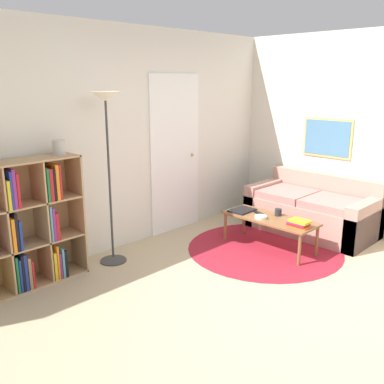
{
  "coord_description": "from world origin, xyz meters",
  "views": [
    {
      "loc": [
        -3.09,
        -1.74,
        1.99
      ],
      "look_at": [
        -0.03,
        1.29,
        0.85
      ],
      "focal_mm": 40.0,
      "sensor_mm": 36.0,
      "label": 1
    }
  ],
  "objects_px": {
    "bowl": "(261,217)",
    "cup": "(278,212)",
    "floor_lamp": "(107,123)",
    "couch": "(313,211)",
    "coffee_table": "(270,221)",
    "vase_on_shelf": "(59,147)",
    "laptop": "(242,210)",
    "bookshelf": "(17,228)"
  },
  "relations": [
    {
      "from": "bowl",
      "to": "cup",
      "type": "relative_size",
      "value": 1.64
    },
    {
      "from": "floor_lamp",
      "to": "couch",
      "type": "height_order",
      "value": "floor_lamp"
    },
    {
      "from": "coffee_table",
      "to": "cup",
      "type": "xyz_separation_m",
      "value": [
        0.13,
        -0.03,
        0.08
      ]
    },
    {
      "from": "cup",
      "to": "vase_on_shelf",
      "type": "height_order",
      "value": "vase_on_shelf"
    },
    {
      "from": "bowl",
      "to": "laptop",
      "type": "bearing_deg",
      "value": 76.44
    },
    {
      "from": "couch",
      "to": "bookshelf",
      "type": "bearing_deg",
      "value": 161.02
    },
    {
      "from": "coffee_table",
      "to": "cup",
      "type": "bearing_deg",
      "value": -12.36
    },
    {
      "from": "couch",
      "to": "bowl",
      "type": "relative_size",
      "value": 11.15
    },
    {
      "from": "laptop",
      "to": "cup",
      "type": "height_order",
      "value": "cup"
    },
    {
      "from": "floor_lamp",
      "to": "bowl",
      "type": "distance_m",
      "value": 2.08
    },
    {
      "from": "bookshelf",
      "to": "coffee_table",
      "type": "bearing_deg",
      "value": -24.31
    },
    {
      "from": "vase_on_shelf",
      "to": "laptop",
      "type": "bearing_deg",
      "value": -20.22
    },
    {
      "from": "couch",
      "to": "bowl",
      "type": "xyz_separation_m",
      "value": [
        -1.06,
        0.11,
        0.13
      ]
    },
    {
      "from": "couch",
      "to": "cup",
      "type": "bearing_deg",
      "value": 178.34
    },
    {
      "from": "laptop",
      "to": "bowl",
      "type": "distance_m",
      "value": 0.35
    },
    {
      "from": "coffee_table",
      "to": "bowl",
      "type": "bearing_deg",
      "value": 152.91
    },
    {
      "from": "bowl",
      "to": "cup",
      "type": "distance_m",
      "value": 0.25
    },
    {
      "from": "laptop",
      "to": "cup",
      "type": "bearing_deg",
      "value": -70.14
    },
    {
      "from": "couch",
      "to": "coffee_table",
      "type": "relative_size",
      "value": 1.42
    },
    {
      "from": "couch",
      "to": "vase_on_shelf",
      "type": "height_order",
      "value": "vase_on_shelf"
    },
    {
      "from": "bookshelf",
      "to": "couch",
      "type": "xyz_separation_m",
      "value": [
        3.49,
        -1.2,
        -0.34
      ]
    },
    {
      "from": "couch",
      "to": "cup",
      "type": "relative_size",
      "value": 18.25
    },
    {
      "from": "bowl",
      "to": "cup",
      "type": "height_order",
      "value": "cup"
    },
    {
      "from": "vase_on_shelf",
      "to": "cup",
      "type": "bearing_deg",
      "value": -28.31
    },
    {
      "from": "laptop",
      "to": "bowl",
      "type": "xyz_separation_m",
      "value": [
        -0.08,
        -0.34,
        0.01
      ]
    },
    {
      "from": "bookshelf",
      "to": "coffee_table",
      "type": "distance_m",
      "value": 2.8
    },
    {
      "from": "floor_lamp",
      "to": "coffee_table",
      "type": "bearing_deg",
      "value": -33.3
    },
    {
      "from": "couch",
      "to": "coffee_table",
      "type": "xyz_separation_m",
      "value": [
        -0.95,
        0.05,
        0.08
      ]
    },
    {
      "from": "cup",
      "to": "coffee_table",
      "type": "bearing_deg",
      "value": 167.64
    },
    {
      "from": "bookshelf",
      "to": "laptop",
      "type": "relative_size",
      "value": 3.98
    },
    {
      "from": "bookshelf",
      "to": "cup",
      "type": "relative_size",
      "value": 14.18
    },
    {
      "from": "vase_on_shelf",
      "to": "coffee_table",
      "type": "bearing_deg",
      "value": -29.21
    },
    {
      "from": "bowl",
      "to": "vase_on_shelf",
      "type": "height_order",
      "value": "vase_on_shelf"
    },
    {
      "from": "floor_lamp",
      "to": "laptop",
      "type": "relative_size",
      "value": 5.91
    },
    {
      "from": "bookshelf",
      "to": "coffee_table",
      "type": "xyz_separation_m",
      "value": [
        2.54,
        -1.15,
        -0.27
      ]
    },
    {
      "from": "cup",
      "to": "couch",
      "type": "bearing_deg",
      "value": -1.66
    },
    {
      "from": "coffee_table",
      "to": "bowl",
      "type": "height_order",
      "value": "bowl"
    },
    {
      "from": "couch",
      "to": "cup",
      "type": "distance_m",
      "value": 0.83
    },
    {
      "from": "bookshelf",
      "to": "floor_lamp",
      "type": "xyz_separation_m",
      "value": [
        0.99,
        -0.13,
        0.93
      ]
    },
    {
      "from": "coffee_table",
      "to": "vase_on_shelf",
      "type": "distance_m",
      "value": 2.54
    },
    {
      "from": "bookshelf",
      "to": "couch",
      "type": "bearing_deg",
      "value": -18.98
    },
    {
      "from": "couch",
      "to": "coffee_table",
      "type": "bearing_deg",
      "value": 176.85
    }
  ]
}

